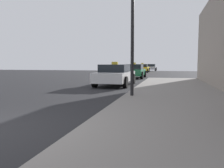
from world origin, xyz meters
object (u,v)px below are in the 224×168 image
object	(u,v)px
car_green	(134,71)
car_red	(134,69)
street_lamp	(133,18)
car_white	(115,75)
car_yellow	(142,68)
car_silver	(151,67)

from	to	relation	value
car_green	car_red	distance (m)	7.38
street_lamp	car_white	distance (m)	5.91
street_lamp	car_yellow	distance (m)	26.97
car_yellow	car_silver	xyz separation A→B (m)	(0.69, 8.90, -0.00)
car_white	car_red	size ratio (longest dim) A/B	0.99
street_lamp	car_silver	bearing A→B (deg)	93.07
car_yellow	car_silver	size ratio (longest dim) A/B	0.99
car_green	car_silver	xyz separation A→B (m)	(-0.11, 23.06, -0.00)
car_white	car_silver	world-z (taller)	car_white
street_lamp	car_red	bearing A→B (deg)	98.31
street_lamp	car_green	distance (m)	12.92
car_white	car_silver	distance (m)	30.52
street_lamp	car_silver	distance (m)	35.77
street_lamp	car_white	bearing A→B (deg)	109.57
car_green	street_lamp	bearing A→B (deg)	-81.87
car_red	car_silver	bearing A→B (deg)	86.40
street_lamp	car_red	size ratio (longest dim) A/B	0.91
car_red	street_lamp	bearing A→B (deg)	-81.69
car_red	car_yellow	size ratio (longest dim) A/B	1.01
street_lamp	car_yellow	xyz separation A→B (m)	(-2.60, 26.74, -2.30)
street_lamp	car_silver	size ratio (longest dim) A/B	0.91
car_red	car_white	bearing A→B (deg)	-85.81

